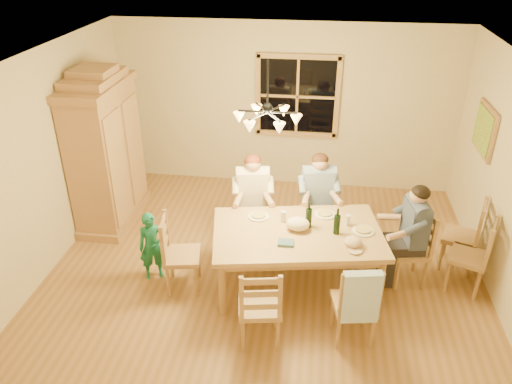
# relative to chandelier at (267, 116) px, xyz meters

# --- Properties ---
(floor) EXTENTS (5.50, 5.50, 0.00)m
(floor) POSITION_rel_chandelier_xyz_m (0.00, 0.00, -2.08)
(floor) COLOR olive
(floor) RESTS_ON ground
(ceiling) EXTENTS (5.50, 5.00, 0.02)m
(ceiling) POSITION_rel_chandelier_xyz_m (0.00, 0.00, 0.62)
(ceiling) COLOR white
(ceiling) RESTS_ON wall_back
(wall_back) EXTENTS (5.50, 0.02, 2.70)m
(wall_back) POSITION_rel_chandelier_xyz_m (0.00, 2.50, -0.73)
(wall_back) COLOR #CDB791
(wall_back) RESTS_ON floor
(wall_left) EXTENTS (0.02, 5.00, 2.70)m
(wall_left) POSITION_rel_chandelier_xyz_m (-2.75, 0.00, -0.73)
(wall_left) COLOR #CDB791
(wall_left) RESTS_ON floor
(wall_right) EXTENTS (0.02, 5.00, 2.70)m
(wall_right) POSITION_rel_chandelier_xyz_m (2.75, 0.00, -0.73)
(wall_right) COLOR #CDB791
(wall_right) RESTS_ON floor
(window) EXTENTS (1.30, 0.06, 1.30)m
(window) POSITION_rel_chandelier_xyz_m (0.20, 2.47, -0.53)
(window) COLOR black
(window) RESTS_ON wall_back
(painting) EXTENTS (0.06, 0.78, 0.64)m
(painting) POSITION_rel_chandelier_xyz_m (2.71, 1.20, -0.48)
(painting) COLOR #9C6F44
(painting) RESTS_ON wall_right
(chandelier) EXTENTS (0.77, 0.68, 0.71)m
(chandelier) POSITION_rel_chandelier_xyz_m (0.00, 0.00, 0.00)
(chandelier) COLOR black
(chandelier) RESTS_ON ceiling
(armoire) EXTENTS (0.66, 1.40, 2.30)m
(armoire) POSITION_rel_chandelier_xyz_m (-2.42, 0.95, -1.02)
(armoire) COLOR #9C6F44
(armoire) RESTS_ON floor
(dining_table) EXTENTS (2.17, 1.55, 0.76)m
(dining_table) POSITION_rel_chandelier_xyz_m (0.41, -0.26, -1.41)
(dining_table) COLOR #AB7B4C
(dining_table) RESTS_ON floor
(chair_far_left) EXTENTS (0.51, 0.49, 0.99)m
(chair_far_left) POSITION_rel_chandelier_xyz_m (-0.25, 0.58, -1.77)
(chair_far_left) COLOR #A37447
(chair_far_left) RESTS_ON floor
(chair_far_right) EXTENTS (0.51, 0.49, 0.99)m
(chair_far_right) POSITION_rel_chandelier_xyz_m (0.62, 0.73, -1.77)
(chair_far_right) COLOR #A37447
(chair_far_right) RESTS_ON floor
(chair_near_left) EXTENTS (0.51, 0.49, 0.99)m
(chair_near_left) POSITION_rel_chandelier_xyz_m (0.08, -1.27, -1.77)
(chair_near_left) COLOR #A37447
(chair_near_left) RESTS_ON floor
(chair_near_right) EXTENTS (0.51, 0.49, 0.99)m
(chair_near_right) POSITION_rel_chandelier_xyz_m (1.06, -1.09, -1.77)
(chair_near_right) COLOR #A37447
(chair_near_right) RESTS_ON floor
(chair_end_left) EXTENTS (0.49, 0.51, 0.99)m
(chair_end_left) POSITION_rel_chandelier_xyz_m (-0.95, -0.50, -1.77)
(chair_end_left) COLOR #A37447
(chair_end_left) RESTS_ON floor
(chair_end_right) EXTENTS (0.49, 0.51, 0.99)m
(chair_end_right) POSITION_rel_chandelier_xyz_m (1.76, -0.01, -1.77)
(chair_end_right) COLOR #A37447
(chair_end_right) RESTS_ON floor
(adult_woman) EXTENTS (0.45, 0.48, 0.87)m
(adult_woman) POSITION_rel_chandelier_xyz_m (-0.25, 0.58, -1.24)
(adult_woman) COLOR beige
(adult_woman) RESTS_ON floor
(adult_plaid_man) EXTENTS (0.45, 0.48, 0.87)m
(adult_plaid_man) POSITION_rel_chandelier_xyz_m (0.62, 0.73, -1.24)
(adult_plaid_man) COLOR #345391
(adult_plaid_man) RESTS_ON floor
(adult_slate_man) EXTENTS (0.48, 0.45, 0.87)m
(adult_slate_man) POSITION_rel_chandelier_xyz_m (1.76, -0.01, -1.24)
(adult_slate_man) COLOR #3D4662
(adult_slate_man) RESTS_ON floor
(towel) EXTENTS (0.39, 0.17, 0.58)m
(towel) POSITION_rel_chandelier_xyz_m (1.09, -1.28, -1.38)
(towel) COLOR #B2CBF1
(towel) RESTS_ON chair_near_right
(wine_bottle_a) EXTENTS (0.08, 0.08, 0.33)m
(wine_bottle_a) POSITION_rel_chandelier_xyz_m (0.52, -0.13, -1.15)
(wine_bottle_a) COLOR black
(wine_bottle_a) RESTS_ON dining_table
(wine_bottle_b) EXTENTS (0.08, 0.08, 0.33)m
(wine_bottle_b) POSITION_rel_chandelier_xyz_m (0.85, -0.23, -1.15)
(wine_bottle_b) COLOR black
(wine_bottle_b) RESTS_ON dining_table
(plate_woman) EXTENTS (0.26, 0.26, 0.02)m
(plate_woman) POSITION_rel_chandelier_xyz_m (-0.10, 0.01, -1.31)
(plate_woman) COLOR white
(plate_woman) RESTS_ON dining_table
(plate_plaid) EXTENTS (0.26, 0.26, 0.02)m
(plate_plaid) POSITION_rel_chandelier_xyz_m (0.72, 0.17, -1.31)
(plate_plaid) COLOR white
(plate_plaid) RESTS_ON dining_table
(plate_slate) EXTENTS (0.26, 0.26, 0.02)m
(plate_slate) POSITION_rel_chandelier_xyz_m (1.17, -0.16, -1.31)
(plate_slate) COLOR white
(plate_slate) RESTS_ON dining_table
(wine_glass_a) EXTENTS (0.06, 0.06, 0.14)m
(wine_glass_a) POSITION_rel_chandelier_xyz_m (0.21, -0.05, -1.25)
(wine_glass_a) COLOR silver
(wine_glass_a) RESTS_ON dining_table
(wine_glass_b) EXTENTS (0.06, 0.06, 0.14)m
(wine_glass_b) POSITION_rel_chandelier_xyz_m (0.99, -0.04, -1.25)
(wine_glass_b) COLOR silver
(wine_glass_b) RESTS_ON dining_table
(cap) EXTENTS (0.20, 0.20, 0.11)m
(cap) POSITION_rel_chandelier_xyz_m (1.04, -0.47, -1.26)
(cap) COLOR tan
(cap) RESTS_ON dining_table
(napkin) EXTENTS (0.20, 0.17, 0.03)m
(napkin) POSITION_rel_chandelier_xyz_m (0.29, -0.53, -1.30)
(napkin) COLOR #43667C
(napkin) RESTS_ON dining_table
(cloth_bundle) EXTENTS (0.28, 0.22, 0.15)m
(cloth_bundle) POSITION_rel_chandelier_xyz_m (0.40, -0.21, -1.24)
(cloth_bundle) COLOR beige
(cloth_bundle) RESTS_ON dining_table
(child) EXTENTS (0.39, 0.34, 0.91)m
(child) POSITION_rel_chandelier_xyz_m (-1.38, -0.35, -1.62)
(child) COLOR #197157
(child) RESTS_ON floor
(chair_spare_front) EXTENTS (0.56, 0.57, 0.99)m
(chair_spare_front) POSITION_rel_chandelier_xyz_m (2.45, -0.06, -1.77)
(chair_spare_front) COLOR #A37447
(chair_spare_front) RESTS_ON floor
(chair_spare_back) EXTENTS (0.54, 0.56, 0.99)m
(chair_spare_back) POSITION_rel_chandelier_xyz_m (2.45, 0.38, -1.77)
(chair_spare_back) COLOR #A37447
(chair_spare_back) RESTS_ON floor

